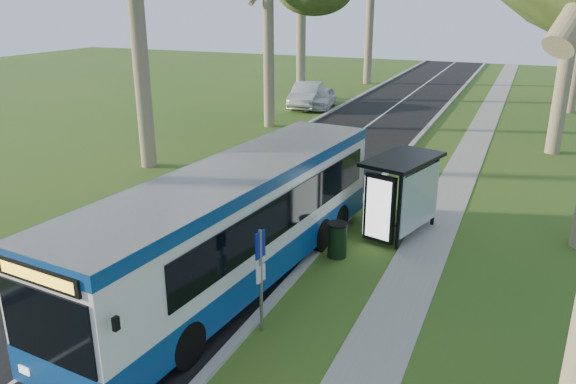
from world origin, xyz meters
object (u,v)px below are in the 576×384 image
bus (237,225)px  car_silver (307,95)px  bus_stop_sign (261,269)px  car_white (321,98)px  bus_shelter (404,184)px  litter_bin (337,240)px

bus → car_silver: bus is taller
bus_stop_sign → car_white: bus_stop_sign is taller
bus_shelter → car_silver: size_ratio=0.64×
bus → car_silver: (-7.87, 25.15, -0.81)m
car_white → car_silver: bearing=170.0°
bus → bus_shelter: 5.86m
litter_bin → car_silver: (-9.88, 22.61, 0.31)m
bus_shelter → car_white: size_ratio=0.78×
bus_stop_sign → bus_shelter: 6.94m
bus_shelter → litter_bin: bus_shelter is taller
bus → car_white: size_ratio=2.88×
litter_bin → car_silver: car_silver is taller
litter_bin → car_silver: 24.68m
bus_stop_sign → car_silver: bus_stop_sign is taller
bus_stop_sign → car_silver: bearing=117.1°
bus_stop_sign → bus_shelter: size_ratio=0.77×
bus_stop_sign → car_silver: size_ratio=0.49×
bus_shelter → car_white: 22.84m
bus_stop_sign → bus_shelter: bus_shelter is taller
litter_bin → car_white: 24.24m
bus_stop_sign → car_white: 28.38m
litter_bin → bus_stop_sign: bearing=-94.5°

